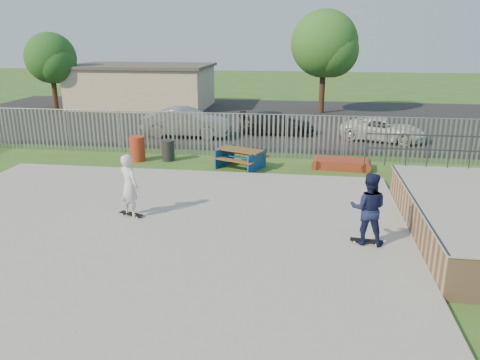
# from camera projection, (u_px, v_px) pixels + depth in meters

# --- Properties ---
(ground) EXTENTS (120.00, 120.00, 0.00)m
(ground) POSITION_uv_depth(u_px,v_px,m) (143.00, 234.00, 13.31)
(ground) COLOR #395D20
(ground) RESTS_ON ground
(concrete_slab) EXTENTS (15.00, 12.00, 0.15)m
(concrete_slab) POSITION_uv_depth(u_px,v_px,m) (143.00, 232.00, 13.29)
(concrete_slab) COLOR #9D9D98
(concrete_slab) RESTS_ON ground
(fence) EXTENTS (26.04, 16.02, 2.00)m
(fence) POSITION_uv_depth(u_px,v_px,m) (209.00, 160.00, 17.21)
(fence) COLOR gray
(fence) RESTS_ON ground
(picnic_table) EXTENTS (2.37, 2.20, 0.81)m
(picnic_table) POSITION_uv_depth(u_px,v_px,m) (240.00, 158.00, 19.73)
(picnic_table) COLOR brown
(picnic_table) RESTS_ON ground
(funbox) EXTENTS (2.11, 1.21, 0.40)m
(funbox) POSITION_uv_depth(u_px,v_px,m) (341.00, 164.00, 19.66)
(funbox) COLOR maroon
(funbox) RESTS_ON ground
(trash_bin_red) EXTENTS (0.66, 0.66, 1.10)m
(trash_bin_red) POSITION_uv_depth(u_px,v_px,m) (137.00, 149.00, 20.77)
(trash_bin_red) COLOR #A53119
(trash_bin_red) RESTS_ON ground
(trash_bin_grey) EXTENTS (0.55, 0.55, 0.92)m
(trash_bin_grey) POSITION_uv_depth(u_px,v_px,m) (168.00, 151.00, 20.82)
(trash_bin_grey) COLOR black
(trash_bin_grey) RESTS_ON ground
(parking_lot) EXTENTS (40.00, 18.00, 0.02)m
(parking_lot) POSITION_uv_depth(u_px,v_px,m) (239.00, 118.00, 31.25)
(parking_lot) COLOR black
(parking_lot) RESTS_ON ground
(car_silver) EXTENTS (4.77, 1.78, 1.56)m
(car_silver) POSITION_uv_depth(u_px,v_px,m) (187.00, 122.00, 25.49)
(car_silver) COLOR #9D9DA1
(car_silver) RESTS_ON parking_lot
(car_dark) EXTENTS (4.29, 1.91, 1.22)m
(car_dark) POSITION_uv_depth(u_px,v_px,m) (277.00, 123.00, 26.23)
(car_dark) COLOR black
(car_dark) RESTS_ON parking_lot
(car_white) EXTENTS (4.68, 3.16, 1.19)m
(car_white) POSITION_uv_depth(u_px,v_px,m) (383.00, 129.00, 24.57)
(car_white) COLOR white
(car_white) RESTS_ON parking_lot
(building) EXTENTS (10.40, 6.40, 3.20)m
(building) POSITION_uv_depth(u_px,v_px,m) (142.00, 86.00, 35.62)
(building) COLOR beige
(building) RESTS_ON ground
(tree_left) EXTENTS (3.60, 3.60, 5.55)m
(tree_left) POSITION_uv_depth(u_px,v_px,m) (51.00, 58.00, 33.54)
(tree_left) COLOR #3F2819
(tree_left) RESTS_ON ground
(tree_mid) EXTENTS (4.57, 4.57, 7.05)m
(tree_mid) POSITION_uv_depth(u_px,v_px,m) (324.00, 44.00, 31.93)
(tree_mid) COLOR #43271B
(tree_mid) RESTS_ON ground
(skateboard_a) EXTENTS (0.82, 0.30, 0.08)m
(skateboard_a) POSITION_uv_depth(u_px,v_px,m) (365.00, 241.00, 12.40)
(skateboard_a) COLOR black
(skateboard_a) RESTS_ON concrete_slab
(skateboard_b) EXTENTS (0.82, 0.47, 0.08)m
(skateboard_b) POSITION_uv_depth(u_px,v_px,m) (131.00, 215.00, 14.23)
(skateboard_b) COLOR black
(skateboard_b) RESTS_ON concrete_slab
(skater_navy) EXTENTS (1.02, 0.84, 1.93)m
(skater_navy) POSITION_uv_depth(u_px,v_px,m) (368.00, 209.00, 12.12)
(skater_navy) COLOR #141A3F
(skater_navy) RESTS_ON concrete_slab
(skater_white) EXTENTS (0.84, 0.76, 1.93)m
(skater_white) POSITION_uv_depth(u_px,v_px,m) (129.00, 186.00, 13.95)
(skater_white) COLOR silver
(skater_white) RESTS_ON concrete_slab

